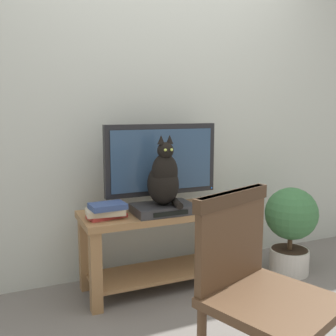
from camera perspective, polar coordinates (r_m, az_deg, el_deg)
ground_plane at (r=2.47m, az=6.97°, el=-21.71°), size 12.00×12.00×0.00m
back_wall at (r=2.99m, az=-1.94°, el=11.62°), size 7.00×0.12×2.80m
tv_stand at (r=2.75m, az=-0.42°, el=-9.80°), size 1.16×0.43×0.56m
tv at (r=2.69m, az=-0.96°, el=0.62°), size 0.81×0.20×0.59m
media_box at (r=2.60m, az=-0.73°, el=-6.00°), size 0.40×0.27×0.06m
cat at (r=2.54m, az=-0.61°, el=-1.54°), size 0.21×0.30×0.46m
wooden_chair at (r=1.72m, az=12.74°, el=-15.96°), size 0.60×0.60×0.90m
book_stack at (r=2.50m, az=-9.03°, el=-6.20°), size 0.27×0.19×0.10m
potted_plant at (r=3.10m, az=17.61°, el=-7.87°), size 0.39×0.39×0.66m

